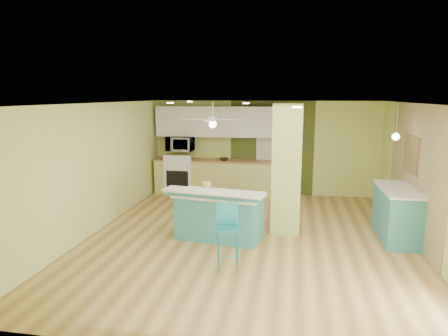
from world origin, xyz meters
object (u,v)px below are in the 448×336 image
(bar_stool, at_px, (228,225))
(side_counter, at_px, (397,213))
(peninsula, at_px, (219,215))
(canister, at_px, (207,187))
(fruit_bowl, at_px, (224,159))

(bar_stool, relative_size, side_counter, 0.68)
(peninsula, xyz_separation_m, bar_stool, (0.36, -1.24, 0.23))
(peninsula, bearing_deg, canister, 158.32)
(side_counter, distance_m, fruit_bowl, 4.65)
(bar_stool, height_order, side_counter, bar_stool)
(canister, bearing_deg, side_counter, 6.11)
(peninsula, distance_m, canister, 0.58)
(bar_stool, bearing_deg, side_counter, 19.22)
(fruit_bowl, xyz_separation_m, canister, (0.21, -3.10, -0.03))
(side_counter, bearing_deg, canister, -173.89)
(peninsula, height_order, bar_stool, bar_stool)
(peninsula, bearing_deg, fruit_bowl, 107.59)
(bar_stool, relative_size, canister, 5.87)
(peninsula, xyz_separation_m, side_counter, (3.25, 0.54, 0.03))
(bar_stool, bearing_deg, peninsula, 93.70)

